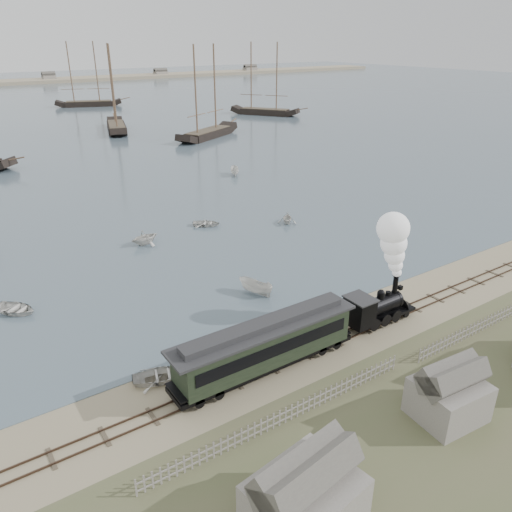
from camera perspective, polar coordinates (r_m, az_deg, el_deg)
ground at (r=39.47m, az=4.87°, el=-9.16°), size 600.00×600.00×0.00m
rail_track at (r=38.19m, az=6.76°, el=-10.44°), size 120.00×1.80×0.16m
picket_fence_west at (r=31.90m, az=3.46°, el=-18.48°), size 19.00×0.10×1.20m
picket_fence_east at (r=43.78m, az=24.32°, el=-7.85°), size 15.00×0.10×1.20m
shed_mid at (r=34.34m, az=20.78°, el=-16.70°), size 4.00×3.50×3.60m
locomotive at (r=40.97m, az=15.15°, el=-2.12°), size 7.08×2.64×8.83m
passenger_coach at (r=34.64m, az=1.09°, el=-10.00°), size 14.08×2.72×3.42m
beached_dinghy at (r=35.34m, az=-10.88°, el=-13.26°), size 3.60×4.31×0.77m
rowboat_0 at (r=46.75m, az=-25.81°, el=-5.43°), size 4.65×4.46×0.78m
rowboat_1 at (r=56.90m, az=-12.63°, el=2.13°), size 3.40×3.76×1.73m
rowboat_2 at (r=44.91m, az=-0.06°, el=-3.62°), size 3.68×2.60×1.33m
rowboat_3 at (r=61.50m, az=-5.70°, el=3.75°), size 3.93×4.11×0.69m
rowboat_4 at (r=62.09m, az=3.59°, el=4.38°), size 3.55×3.49×1.42m
rowboat_5 at (r=84.42m, az=-2.47°, el=9.65°), size 3.64×2.76×1.33m
schooner_3 at (r=128.90m, az=-16.10°, el=17.96°), size 9.96×20.09×20.00m
schooner_4 at (r=116.49m, az=-5.68°, el=18.18°), size 20.11×13.92×20.00m
schooner_5 at (r=151.64m, az=1.05°, el=19.59°), size 15.49×19.36×20.00m
schooner_8 at (r=179.14m, az=-18.97°, el=19.06°), size 21.15×11.63×20.00m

